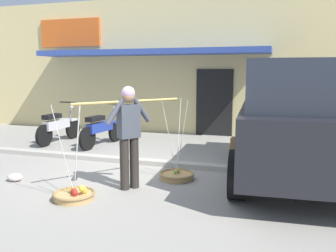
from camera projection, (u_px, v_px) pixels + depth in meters
ground_plane at (129, 173)px, 6.86m from camera, size 90.00×90.00×0.00m
sidewalk_curb at (143, 162)px, 7.51m from camera, size 20.00×0.24×0.10m
fruit_vendor at (129, 130)px, 5.79m from camera, size 1.23×1.50×1.70m
fruit_basket_left_side at (74, 195)px, 5.41m from camera, size 0.64×0.64×1.45m
fruit_basket_right_side at (177, 175)px, 6.45m from camera, size 0.64×0.64×1.45m
motorcycle_nearest_shop at (58, 126)px, 9.72m from camera, size 0.54×1.82×1.09m
motorcycle_second_in_row at (101, 129)px, 9.28m from camera, size 0.54×1.81×1.09m
parked_truck at (297, 116)px, 6.42m from camera, size 2.38×4.91×2.10m
storefront_building at (176, 67)px, 13.53m from camera, size 13.00×6.00×4.20m
plastic_litter_bag at (15, 177)px, 6.33m from camera, size 0.28×0.22×0.14m
wooden_crate at (240, 144)px, 8.74m from camera, size 0.44×0.36×0.32m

